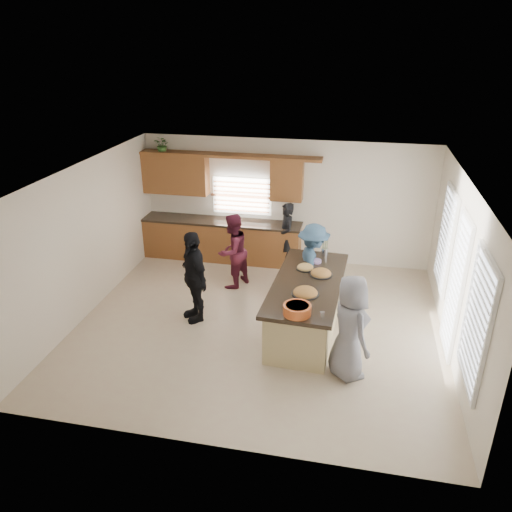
% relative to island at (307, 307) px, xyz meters
% --- Properties ---
extents(floor, '(6.50, 6.50, 0.00)m').
position_rel_island_xyz_m(floor, '(-0.85, -0.03, -0.45)').
color(floor, '#C8B895').
rests_on(floor, ground).
extents(room_shell, '(6.52, 6.02, 2.81)m').
position_rel_island_xyz_m(room_shell, '(-0.85, -0.03, 1.45)').
color(room_shell, silver).
rests_on(room_shell, ground).
extents(back_cabinetry, '(4.08, 0.66, 2.46)m').
position_rel_island_xyz_m(back_cabinetry, '(-2.32, 2.70, 0.46)').
color(back_cabinetry, brown).
rests_on(back_cabinetry, ground).
extents(right_wall_glazing, '(0.06, 4.00, 2.25)m').
position_rel_island_xyz_m(right_wall_glazing, '(2.37, -0.17, 0.89)').
color(right_wall_glazing, white).
rests_on(right_wall_glazing, ground).
extents(island, '(1.29, 2.76, 0.95)m').
position_rel_island_xyz_m(island, '(0.00, 0.00, 0.00)').
color(island, tan).
rests_on(island, ground).
extents(platter_front, '(0.45, 0.45, 0.18)m').
position_rel_island_xyz_m(platter_front, '(0.01, -0.47, 0.53)').
color(platter_front, black).
rests_on(platter_front, island).
extents(platter_mid, '(0.41, 0.41, 0.16)m').
position_rel_island_xyz_m(platter_mid, '(0.20, 0.30, 0.52)').
color(platter_mid, black).
rests_on(platter_mid, island).
extents(platter_back, '(0.33, 0.33, 0.13)m').
position_rel_island_xyz_m(platter_back, '(-0.10, 0.49, 0.52)').
color(platter_back, black).
rests_on(platter_back, island).
extents(salad_bowl, '(0.43, 0.43, 0.16)m').
position_rel_island_xyz_m(salad_bowl, '(-0.04, -1.12, 0.59)').
color(salad_bowl, '#DB5E28').
rests_on(salad_bowl, island).
extents(clear_cup, '(0.07, 0.07, 0.09)m').
position_rel_island_xyz_m(clear_cup, '(0.34, -1.13, 0.54)').
color(clear_cup, white).
rests_on(clear_cup, island).
extents(plate_stack, '(0.19, 0.19, 0.05)m').
position_rel_island_xyz_m(plate_stack, '(0.07, 0.82, 0.52)').
color(plate_stack, '#BB92D4').
rests_on(plate_stack, island).
extents(flower_vase, '(0.14, 0.14, 0.41)m').
position_rel_island_xyz_m(flower_vase, '(0.19, 1.19, 0.71)').
color(flower_vase, silver).
rests_on(flower_vase, island).
extents(potted_plant, '(0.43, 0.40, 0.38)m').
position_rel_island_xyz_m(potted_plant, '(-3.61, 2.79, 2.14)').
color(potted_plant, '#3E742E').
rests_on(potted_plant, back_cabinetry).
extents(woman_left_back, '(0.55, 0.65, 1.51)m').
position_rel_island_xyz_m(woman_left_back, '(-0.75, 2.49, 0.30)').
color(woman_left_back, black).
rests_on(woman_left_back, ground).
extents(woman_left_mid, '(0.88, 0.95, 1.58)m').
position_rel_island_xyz_m(woman_left_mid, '(-1.69, 1.37, 0.34)').
color(woman_left_mid, '#5B1B2E').
rests_on(woman_left_mid, ground).
extents(woman_left_front, '(0.96, 1.06, 1.73)m').
position_rel_island_xyz_m(woman_left_front, '(-2.05, -0.04, 0.41)').
color(woman_left_front, black).
rests_on(woman_left_front, ground).
extents(woman_right_back, '(0.86, 1.18, 1.64)m').
position_rel_island_xyz_m(woman_right_back, '(-0.01, 0.98, 0.37)').
color(woman_right_back, '#32516D').
rests_on(woman_right_back, ground).
extents(woman_right_front, '(0.88, 0.98, 1.69)m').
position_rel_island_xyz_m(woman_right_front, '(0.76, -1.18, 0.39)').
color(woman_right_front, slate).
rests_on(woman_right_front, ground).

